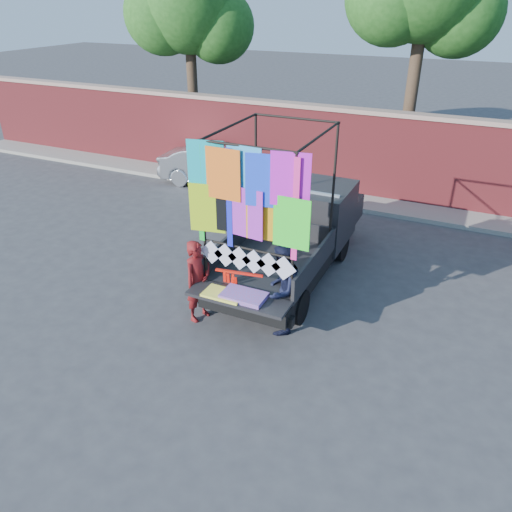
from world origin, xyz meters
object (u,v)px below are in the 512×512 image
at_px(sedan, 220,166).
at_px(man, 282,289).
at_px(pickup_truck, 300,229).
at_px(woman, 198,281).

distance_m(sedan, man, 8.06).
bearing_deg(pickup_truck, woman, -108.75).
bearing_deg(man, woman, -78.30).
height_order(pickup_truck, woman, pickup_truck).
height_order(pickup_truck, sedan, pickup_truck).
xyz_separation_m(woman, man, (1.56, 0.29, 0.06)).
distance_m(pickup_truck, man, 2.59).
bearing_deg(sedan, man, -149.31).
bearing_deg(sedan, woman, -160.30).
bearing_deg(pickup_truck, man, -76.37).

